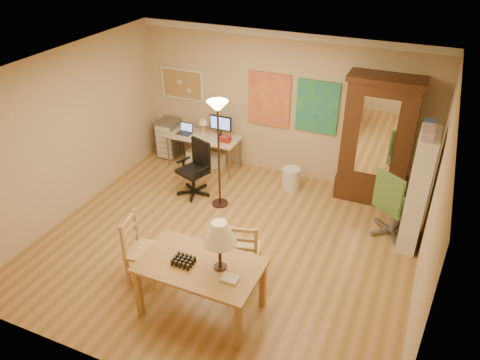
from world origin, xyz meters
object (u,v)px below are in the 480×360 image
at_px(office_chair_green, 392,218).
at_px(armoire, 376,149).
at_px(dining_table, 207,256).
at_px(office_chair_black, 195,180).
at_px(computer_desk, 206,148).
at_px(bookshelf, 418,191).

bearing_deg(office_chair_green, armoire, 117.17).
relative_size(dining_table, office_chair_black, 1.50).
bearing_deg(computer_desk, armoire, 1.55).
bearing_deg(dining_table, armoire, 68.58).
bearing_deg(office_chair_green, bookshelf, -17.37).
distance_m(computer_desk, bookshelf, 4.12).
height_order(dining_table, office_chair_green, dining_table).
height_order(office_chair_green, armoire, armoire).
bearing_deg(bookshelf, office_chair_green, 162.63).
xyz_separation_m(office_chair_green, bookshelf, (0.27, -0.09, 0.61)).
distance_m(office_chair_green, bookshelf, 0.67).
xyz_separation_m(computer_desk, armoire, (3.20, 0.09, 0.58)).
bearing_deg(armoire, computer_desk, -178.45).
relative_size(dining_table, office_chair_green, 1.32).
xyz_separation_m(computer_desk, office_chair_black, (0.29, -1.02, -0.12)).
bearing_deg(office_chair_black, computer_desk, 106.00).
xyz_separation_m(dining_table, computer_desk, (-1.80, 3.47, -0.50)).
bearing_deg(office_chair_black, dining_table, -58.36).
distance_m(dining_table, armoire, 3.82).
height_order(dining_table, office_chair_black, dining_table).
bearing_deg(armoire, office_chair_green, -62.83).
xyz_separation_m(computer_desk, bookshelf, (3.97, -0.97, 0.52)).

